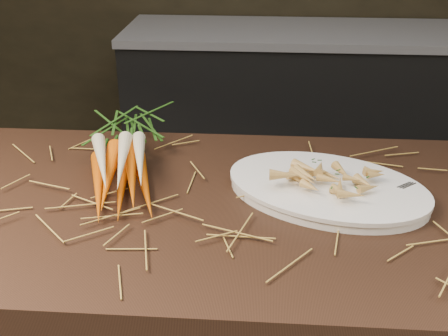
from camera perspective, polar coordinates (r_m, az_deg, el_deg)
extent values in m
cube|color=black|center=(3.06, 7.64, 5.74)|extent=(1.80, 0.60, 0.80)
cube|color=#99999E|center=(2.95, 8.14, 13.41)|extent=(1.82, 0.62, 0.04)
cone|color=#C04907|center=(1.18, -12.60, -1.87)|extent=(0.11, 0.29, 0.04)
cone|color=#C04907|center=(1.18, -10.37, -1.74)|extent=(0.09, 0.29, 0.04)
cone|color=#C04907|center=(1.18, -8.13, -1.61)|extent=(0.12, 0.29, 0.04)
cone|color=#C04907|center=(1.16, -11.62, -0.75)|extent=(0.08, 0.29, 0.04)
cone|color=#C04907|center=(1.16, -9.39, -0.62)|extent=(0.11, 0.29, 0.04)
cone|color=beige|center=(1.17, -12.32, 0.64)|extent=(0.12, 0.26, 0.04)
cone|color=beige|center=(1.16, -10.34, 0.70)|extent=(0.08, 0.27, 0.04)
cone|color=beige|center=(1.17, -8.55, 0.86)|extent=(0.09, 0.27, 0.05)
ellipsoid|color=#346420|center=(1.39, -10.19, 4.20)|extent=(0.22, 0.28, 0.09)
cube|color=silver|center=(1.13, 17.34, -3.53)|extent=(0.13, 0.11, 0.00)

